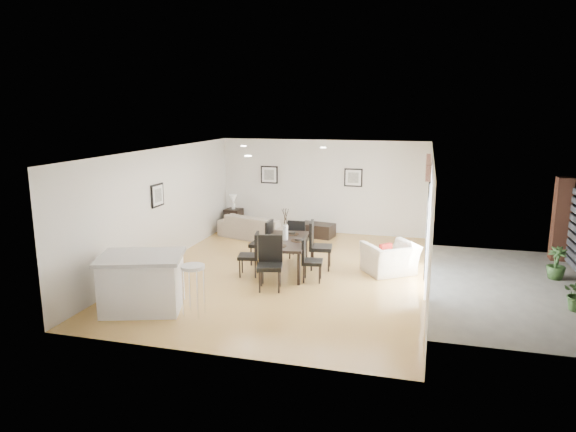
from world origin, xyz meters
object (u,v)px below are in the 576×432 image
(dining_table, at_px, (285,243))
(dining_chair_foot, at_px, (297,237))
(dining_chair_wnear, at_px, (252,252))
(side_table, at_px, (234,219))
(kitchen_island, at_px, (142,282))
(sofa, at_px, (259,227))
(dining_chair_enear, at_px, (309,257))
(dining_chair_head, at_px, (270,259))
(coffee_table, at_px, (317,230))
(dining_chair_wfar, at_px, (265,240))
(dining_chair_efar, at_px, (317,242))
(bar_stool, at_px, (193,272))
(armchair, at_px, (390,258))

(dining_table, bearing_deg, dining_chair_foot, 82.05)
(dining_chair_wnear, xyz_separation_m, side_table, (-1.98, 4.03, -0.23))
(dining_chair_foot, height_order, kitchen_island, kitchen_island)
(sofa, distance_m, side_table, 1.42)
(dining_chair_enear, relative_size, dining_chair_foot, 0.97)
(dining_chair_enear, distance_m, side_table, 5.19)
(dining_chair_enear, height_order, dining_chair_head, dining_chair_head)
(dining_table, distance_m, dining_chair_wnear, 0.77)
(dining_chair_enear, relative_size, side_table, 1.51)
(dining_chair_enear, bearing_deg, coffee_table, 1.94)
(sofa, distance_m, kitchen_island, 5.47)
(dining_chair_wfar, xyz_separation_m, dining_chair_enear, (1.25, -0.90, -0.06))
(kitchen_island, bearing_deg, dining_chair_head, 23.20)
(dining_chair_wfar, height_order, dining_chair_efar, dining_chair_efar)
(dining_table, relative_size, coffee_table, 1.98)
(dining_chair_head, bearing_deg, coffee_table, 76.93)
(dining_chair_efar, relative_size, bar_stool, 1.20)
(dining_chair_wnear, distance_m, coffee_table, 3.83)
(sofa, height_order, dining_chair_foot, dining_chair_foot)
(side_table, bearing_deg, dining_table, -54.16)
(sofa, relative_size, dining_chair_wnear, 2.38)
(armchair, height_order, dining_chair_enear, dining_chair_enear)
(coffee_table, bearing_deg, sofa, -146.56)
(dining_table, relative_size, bar_stool, 2.05)
(dining_chair_wfar, bearing_deg, bar_stool, -4.45)
(sofa, xyz_separation_m, kitchen_island, (-0.41, -5.45, 0.18))
(armchair, distance_m, coffee_table, 3.61)
(dining_chair_head, xyz_separation_m, side_table, (-2.58, 4.69, -0.30))
(dining_chair_efar, relative_size, coffee_table, 1.16)
(dining_chair_wfar, bearing_deg, side_table, -147.05)
(bar_stool, bearing_deg, dining_chair_wfar, 84.71)
(armchair, bearing_deg, dining_chair_enear, -4.28)
(dining_table, distance_m, bar_stool, 2.91)
(dining_table, xyz_separation_m, dining_chair_wfar, (-0.62, 0.44, -0.08))
(dining_table, distance_m, coffee_table, 3.37)
(dining_table, height_order, dining_chair_efar, dining_chair_efar)
(dining_table, relative_size, side_table, 3.03)
(kitchen_island, bearing_deg, coffee_table, 54.30)
(armchair, distance_m, bar_stool, 4.57)
(sofa, relative_size, coffee_table, 2.41)
(dining_chair_wfar, relative_size, dining_chair_head, 0.97)
(dining_chair_wfar, bearing_deg, coffee_table, 168.42)
(kitchen_island, bearing_deg, dining_table, 37.08)
(dining_chair_head, xyz_separation_m, kitchen_island, (-1.90, -1.67, -0.09))
(sofa, xyz_separation_m, dining_chair_wfar, (0.90, -2.25, 0.25))
(dining_chair_foot, xyz_separation_m, kitchen_island, (-1.92, -3.86, -0.02))
(dining_chair_head, bearing_deg, armchair, 22.37)
(dining_chair_efar, relative_size, dining_chair_foot, 1.14)
(dining_chair_wnear, height_order, side_table, dining_chair_wnear)
(dining_chair_foot, bearing_deg, coffee_table, -90.36)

